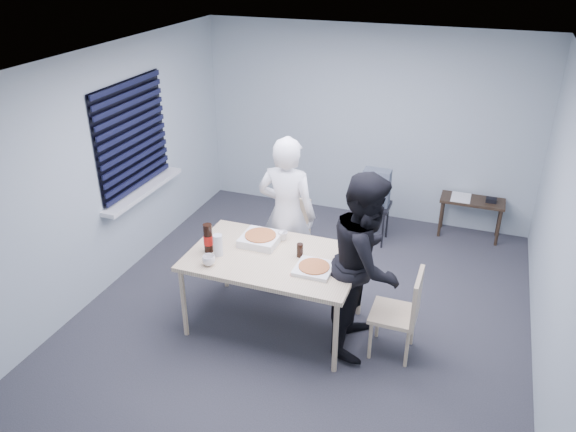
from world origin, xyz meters
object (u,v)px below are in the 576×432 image
at_px(mug_a, 209,260).
at_px(chair_right, 404,309).
at_px(person_white, 287,215).
at_px(person_black, 366,263).
at_px(backpack, 376,188).
at_px(mug_b, 283,236).
at_px(dining_table, 274,261).
at_px(side_table, 472,205).
at_px(stool, 375,212).
at_px(chair_far, 290,230).
at_px(soda_bottle, 208,239).

bearing_deg(mug_a, chair_right, 10.78).
bearing_deg(chair_right, person_white, 152.58).
bearing_deg(person_white, person_black, 146.68).
height_order(backpack, mug_b, backpack).
distance_m(dining_table, mug_b, 0.35).
bearing_deg(side_table, person_black, -107.84).
xyz_separation_m(stool, mug_a, (-1.08, -2.42, 0.44)).
bearing_deg(person_black, backpack, 9.22).
height_order(person_black, side_table, person_black).
xyz_separation_m(person_white, mug_b, (0.10, -0.39, -0.04)).
xyz_separation_m(chair_right, mug_b, (-1.31, 0.35, 0.34)).
distance_m(backpack, mug_b, 1.82).
bearing_deg(person_black, chair_far, 47.62).
bearing_deg(side_table, mug_b, -127.41).
bearing_deg(soda_bottle, side_table, 49.51).
bearing_deg(dining_table, chair_right, -0.48).
bearing_deg(mug_a, dining_table, 34.45).
bearing_deg(mug_a, stool, 65.96).
relative_size(backpack, mug_b, 4.68).
height_order(chair_far, stool, chair_far).
relative_size(person_black, mug_b, 17.70).
relative_size(side_table, mug_a, 6.49).
height_order(chair_right, mug_a, mug_a).
xyz_separation_m(chair_far, chair_right, (1.50, -1.07, 0.00)).
xyz_separation_m(dining_table, side_table, (1.72, 2.63, -0.29)).
bearing_deg(mug_b, soda_bottle, -142.27).
bearing_deg(chair_far, person_black, -42.38).
distance_m(side_table, soda_bottle, 3.65).
bearing_deg(person_black, chair_right, -98.91).
relative_size(chair_far, mug_b, 8.90).
bearing_deg(stool, soda_bottle, -118.56).
height_order(person_black, backpack, person_black).
distance_m(chair_far, side_table, 2.49).
bearing_deg(person_black, mug_b, 72.91).
bearing_deg(dining_table, mug_a, -145.55).
xyz_separation_m(stool, mug_b, (-0.60, -1.73, 0.44)).
relative_size(person_black, mug_a, 14.39).
xyz_separation_m(dining_table, chair_right, (1.28, -0.01, -0.23)).
distance_m(side_table, mug_a, 3.75).
bearing_deg(stool, mug_a, -114.04).
bearing_deg(chair_right, stool, 109.01).
relative_size(side_table, stool, 1.53).
xyz_separation_m(person_black, soda_bottle, (-1.52, -0.18, 0.06)).
distance_m(person_white, backpack, 1.51).
bearing_deg(backpack, dining_table, -113.87).
relative_size(dining_table, mug_b, 16.49).
height_order(side_table, mug_a, mug_a).
relative_size(chair_right, soda_bottle, 3.02).
height_order(dining_table, mug_b, mug_b).
distance_m(stool, backpack, 0.34).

